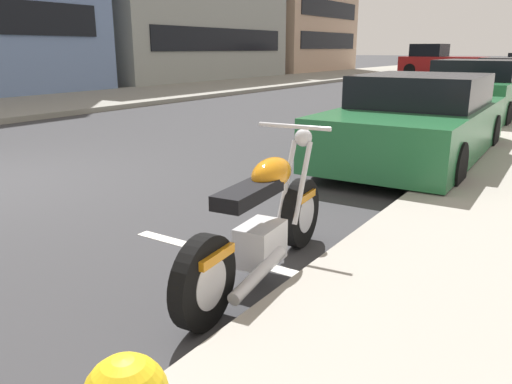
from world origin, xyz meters
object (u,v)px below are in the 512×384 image
Objects in this scene: crossing_truck at (440,61)px; parked_car_second_in_row at (477,92)px; parked_car_far_down_curb at (418,122)px; parked_motorcycle at (263,226)px; parked_car_behind_motorcycle at (509,81)px.

parked_car_second_in_row is at bearing 111.52° from crossing_truck.
parked_car_far_down_curb is 0.87× the size of crossing_truck.
parked_car_second_in_row is (10.20, 0.45, 0.26)m from parked_motorcycle.
parked_motorcycle is 4.76m from parked_car_far_down_curb.
parked_motorcycle is 31.58m from crossing_truck.
parked_car_second_in_row reaches higher than parked_car_far_down_curb.
parked_car_second_in_row is at bearing -3.30° from parked_motorcycle.
parked_car_second_in_row is at bearing 179.84° from parked_car_behind_motorcycle.
parked_car_second_in_row is 0.96× the size of parked_car_behind_motorcycle.
crossing_truck is (30.88, 6.55, 0.49)m from parked_motorcycle.
parked_car_second_in_row is at bearing 0.42° from parked_car_far_down_curb.
parked_car_far_down_curb is at bearing -176.74° from parked_car_second_in_row.
parked_car_behind_motorcycle is (15.43, 0.45, 0.26)m from parked_motorcycle.
parked_car_far_down_curb is 1.11× the size of parked_car_second_in_row.
crossing_truck is at bearing 11.95° from parked_car_far_down_curb.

